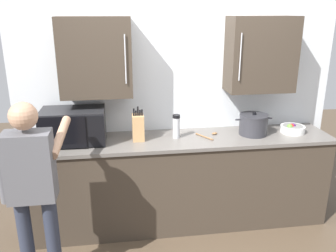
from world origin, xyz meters
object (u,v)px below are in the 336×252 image
Objects in this scene: stock_pot at (253,124)px; person_figure at (33,184)px; fruit_bowl at (292,129)px; microwave_oven at (71,126)px; knife_block at (138,127)px; wooden_spoon at (209,135)px; thermos_flask at (176,126)px.

stock_pot is 2.16m from person_figure.
microwave_oven is at bearing 179.33° from fruit_bowl.
fruit_bowl is 0.16× the size of person_figure.
fruit_bowl is at bearing -0.67° from microwave_oven.
stock_pot is at bearing -0.36° from knife_block.
fruit_bowl is 0.88m from wooden_spoon.
knife_block reaches higher than stock_pot.
knife_block reaches higher than thermos_flask.
thermos_flask reaches higher than wooden_spoon.
wooden_spoon is (0.72, 0.01, -0.12)m from knife_block.
fruit_bowl is 1.04× the size of thermos_flask.
knife_block is 1.16m from person_figure.
knife_block reaches higher than microwave_oven.
person_figure is at bearing -104.06° from microwave_oven.
wooden_spoon is at bearing 0.56° from knife_block.
fruit_bowl is 2.55m from person_figure.
thermos_flask is at bearing -178.91° from wooden_spoon.
stock_pot is (1.17, -0.01, -0.02)m from knife_block.
microwave_oven is 2.53× the size of wooden_spoon.
fruit_bowl reaches higher than wooden_spoon.
stock_pot reaches higher than fruit_bowl.
thermos_flask is 0.70× the size of knife_block.
microwave_oven is 2.24m from fruit_bowl.
fruit_bowl is 1.60m from knife_block.
stock_pot is at bearing -1.82° from wooden_spoon.
knife_block is 1.46× the size of wooden_spoon.
wooden_spoon is (0.34, 0.01, -0.11)m from thermos_flask.
stock_pot is (1.80, -0.02, -0.06)m from microwave_oven.
wooden_spoon is at bearing 27.08° from person_figure.
wooden_spoon is at bearing 178.82° from fruit_bowl.
stock_pot reaches higher than wooden_spoon.
thermos_flask is (1.01, -0.01, -0.04)m from microwave_oven.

